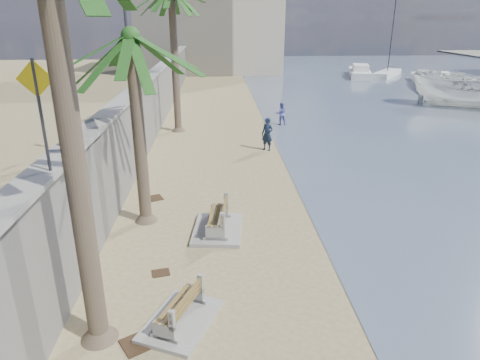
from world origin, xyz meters
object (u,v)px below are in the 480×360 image
boat_cruiser (474,87)px  sailboat_west (387,73)px  yacht_near (434,83)px  yacht_far (359,73)px  palm_mid (131,39)px  person_a (267,132)px  bench_far (218,220)px  person_b (281,112)px  bench_near (180,310)px

boat_cruiser → sailboat_west: sailboat_west is taller
yacht_near → yacht_far: (-5.13, 8.77, 0.00)m
palm_mid → boat_cruiser: bearing=39.9°
yacht_far → person_a: bearing=168.4°
sailboat_west → palm_mid: bearing=-121.2°
bench_far → yacht_far: (17.72, 40.06, -0.08)m
boat_cruiser → sailboat_west: bearing=29.6°
boat_cruiser → yacht_far: boat_cruiser is taller
palm_mid → boat_cruiser: size_ratio=1.76×
boat_cruiser → bench_far: bearing=166.7°
person_b → sailboat_west: sailboat_west is taller
bench_near → palm_mid: size_ratio=0.34×
palm_mid → person_b: (6.89, 14.23, -5.33)m
yacht_far → sailboat_west: size_ratio=0.75×
person_b → boat_cruiser: 16.81m
person_a → sailboat_west: 35.97m
palm_mid → person_a: bearing=57.8°
bench_near → yacht_far: 48.40m
person_a → yacht_near: 29.78m
bench_near → yacht_near: bearing=56.5°
bench_near → person_b: 20.47m
yacht_near → sailboat_west: sailboat_west is taller
person_b → yacht_far: 28.26m
palm_mid → yacht_near: palm_mid is taller
palm_mid → yacht_near: size_ratio=0.58×
yacht_far → sailboat_west: bearing=-74.1°
person_a → sailboat_west: size_ratio=0.19×
palm_mid → person_a: palm_mid is taller
sailboat_west → bench_far: bearing=-117.9°
bench_near → sailboat_west: sailboat_west is taller
bench_near → bench_far: bearing=78.9°
person_a → yacht_near: (20.10, 21.96, -0.68)m
person_a → sailboat_west: sailboat_west is taller
person_b → boat_cruiser: bearing=-166.1°
person_b → sailboat_west: (16.91, 24.99, -0.50)m
person_b → person_a: bearing=71.4°
bench_far → person_b: size_ratio=1.46×
person_a → person_b: person_a is taller
person_a → yacht_far: (14.97, 30.73, -0.68)m
person_b → yacht_near: bearing=-142.2°
palm_mid → yacht_near: 40.00m
person_b → yacht_far: bearing=-121.5°
person_b → sailboat_west: size_ratio=0.15×
yacht_far → palm_mid: bearing=167.0°
yacht_far → boat_cruiser: bearing=-158.0°
bench_far → yacht_near: size_ratio=0.20×
bench_far → person_b: bearing=74.0°
person_b → yacht_far: size_ratio=0.21×
boat_cruiser → yacht_near: bearing=19.7°
yacht_near → sailboat_west: size_ratio=1.13×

